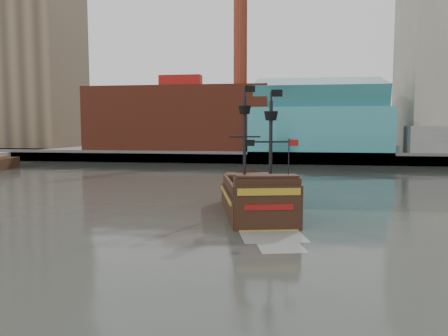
# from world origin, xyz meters

# --- Properties ---
(ground) EXTENTS (400.00, 400.00, 0.00)m
(ground) POSITION_xyz_m (0.00, 0.00, 0.00)
(ground) COLOR #2C2F29
(ground) RESTS_ON ground
(promenade_far) EXTENTS (220.00, 60.00, 2.00)m
(promenade_far) POSITION_xyz_m (0.00, 92.00, 1.00)
(promenade_far) COLOR slate
(promenade_far) RESTS_ON ground
(seawall) EXTENTS (220.00, 1.00, 2.60)m
(seawall) POSITION_xyz_m (0.00, 62.50, 1.30)
(seawall) COLOR #4C4C49
(seawall) RESTS_ON ground
(skyline) EXTENTS (149.00, 45.00, 62.00)m
(skyline) POSITION_xyz_m (5.21, 84.56, 24.55)
(skyline) COLOR brown
(skyline) RESTS_ON promenade_far
(pirate_ship) EXTENTS (8.66, 17.39, 12.50)m
(pirate_ship) POSITION_xyz_m (1.31, 8.94, 1.13)
(pirate_ship) COLOR black
(pirate_ship) RESTS_ON ground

